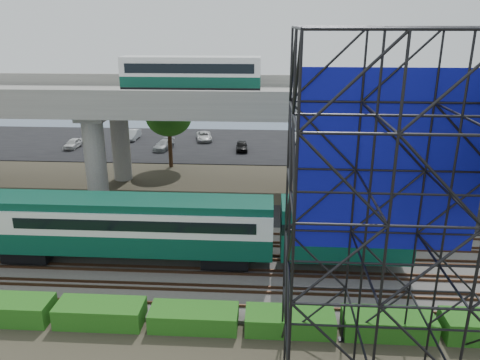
{
  "coord_description": "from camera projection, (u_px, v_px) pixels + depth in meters",
  "views": [
    {
      "loc": [
        4.7,
        -24.97,
        15.18
      ],
      "look_at": [
        2.77,
        6.0,
        4.69
      ],
      "focal_mm": 35.0,
      "sensor_mm": 36.0,
      "label": 1
    }
  ],
  "objects": [
    {
      "name": "parking_lot",
      "position": [
        232.0,
        145.0,
        60.88
      ],
      "size": [
        90.0,
        18.0,
        0.08
      ],
      "primitive_type": "cube",
      "color": "black",
      "rests_on": "ground"
    },
    {
      "name": "commuter_train",
      "position": [
        157.0,
        225.0,
        29.85
      ],
      "size": [
        29.3,
        3.06,
        4.3
      ],
      "color": "black",
      "rests_on": "rail_tracks"
    },
    {
      "name": "rail_tracks",
      "position": [
        194.0,
        263.0,
        30.55
      ],
      "size": [
        90.0,
        9.52,
        0.16
      ],
      "color": "#472D1E",
      "rests_on": "ballast_bed"
    },
    {
      "name": "ground",
      "position": [
        189.0,
        282.0,
        28.75
      ],
      "size": [
        140.0,
        140.0,
        0.0
      ],
      "primitive_type": "plane",
      "color": "#474233",
      "rests_on": "ground"
    },
    {
      "name": "parked_cars",
      "position": [
        233.0,
        141.0,
        60.26
      ],
      "size": [
        37.45,
        9.42,
        1.28
      ],
      "color": "silver",
      "rests_on": "parking_lot"
    },
    {
      "name": "service_road",
      "position": [
        210.0,
        215.0,
        38.66
      ],
      "size": [
        90.0,
        5.0,
        0.08
      ],
      "primitive_type": "cube",
      "color": "black",
      "rests_on": "ground"
    },
    {
      "name": "ballast_bed",
      "position": [
        194.0,
        265.0,
        30.61
      ],
      "size": [
        90.0,
        12.0,
        0.2
      ],
      "primitive_type": "cube",
      "color": "slate",
      "rests_on": "ground"
    },
    {
      "name": "trees",
      "position": [
        165.0,
        134.0,
        42.53
      ],
      "size": [
        40.94,
        16.94,
        7.69
      ],
      "color": "#382314",
      "rests_on": "ground"
    },
    {
      "name": "hedge_strip",
      "position": [
        194.0,
        317.0,
        24.45
      ],
      "size": [
        34.6,
        1.8,
        1.2
      ],
      "color": "#185B14",
      "rests_on": "ground"
    },
    {
      "name": "harbor_water",
      "position": [
        242.0,
        114.0,
        81.69
      ],
      "size": [
        140.0,
        40.0,
        0.03
      ],
      "primitive_type": "cube",
      "color": "#43576E",
      "rests_on": "ground"
    },
    {
      "name": "scaffold_tower",
      "position": [
        405.0,
        231.0,
        18.21
      ],
      "size": [
        9.36,
        6.36,
        15.0
      ],
      "color": "black",
      "rests_on": "ground"
    },
    {
      "name": "overpass",
      "position": [
        214.0,
        105.0,
        41.26
      ],
      "size": [
        80.0,
        12.0,
        12.4
      ],
      "color": "#9E9B93",
      "rests_on": "ground"
    },
    {
      "name": "suv",
      "position": [
        25.0,
        204.0,
        38.87
      ],
      "size": [
        6.09,
        3.8,
        1.57
      ],
      "primitive_type": "imported",
      "rotation": [
        0.0,
        0.0,
        1.8
      ],
      "color": "black",
      "rests_on": "service_road"
    }
  ]
}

